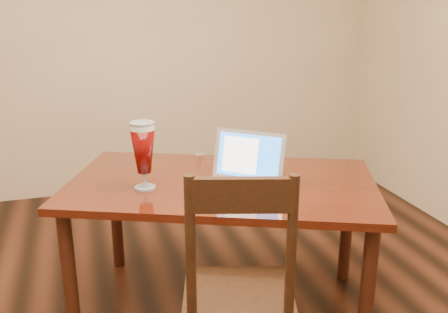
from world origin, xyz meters
name	(u,v)px	position (x,y,z in m)	size (l,w,h in m)	color
dining_table	(219,194)	(0.36, 0.59, 0.65)	(1.74, 1.38, 1.05)	#461409
dining_chair	(239,295)	(0.26, -0.05, 0.48)	(0.53, 0.52, 1.03)	black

